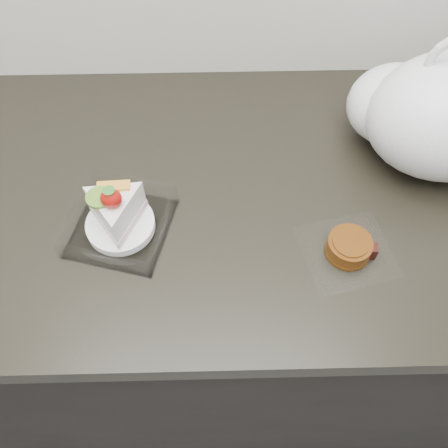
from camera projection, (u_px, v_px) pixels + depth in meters
name	position (u px, v px, depth m)	size (l,w,h in m)	color
counter	(195.00, 298.00, 1.25)	(2.04, 0.64, 0.90)	black
cake_tray	(118.00, 218.00, 0.81)	(0.19, 0.19, 0.12)	white
mooncake_wrap	(349.00, 248.00, 0.80)	(0.17, 0.16, 0.03)	white
plastic_bag	(441.00, 114.00, 0.83)	(0.36, 0.32, 0.26)	white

